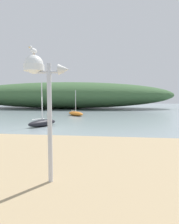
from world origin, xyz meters
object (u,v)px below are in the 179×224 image
Objects in this scene: sailboat_inner_mooring at (76,113)px; seagull_on_radar at (33,50)px; mast_structure at (40,78)px; sailboat_outer_mooring at (42,123)px.

seagull_on_radar is at bearing -81.74° from sailboat_inner_mooring.
seagull_on_radar is at bearing -175.24° from mast_structure.
sailboat_inner_mooring is (-2.84, 19.58, -3.40)m from seagull_on_radar.
sailboat_outer_mooring reaches higher than sailboat_inner_mooring.
seagull_on_radar is 0.08× the size of sailboat_outer_mooring.
sailboat_outer_mooring reaches higher than mast_structure.
sailboat_outer_mooring is (-4.01, 10.24, -2.67)m from mast_structure.
mast_structure is at bearing -68.61° from sailboat_outer_mooring.
sailboat_inner_mooring is at bearing 83.84° from sailboat_outer_mooring.
sailboat_outer_mooring is at bearing 111.39° from mast_structure.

